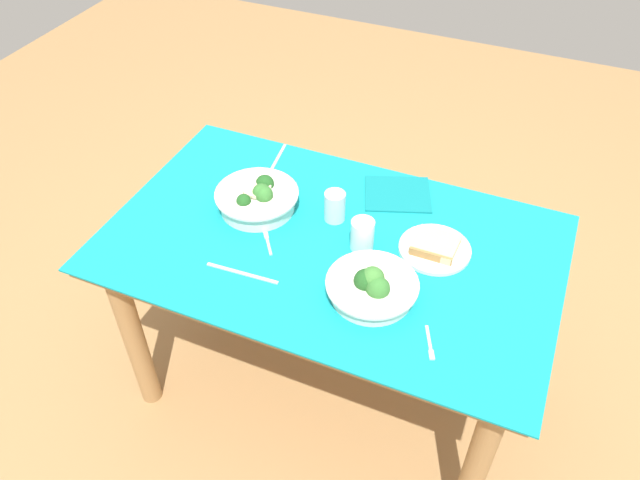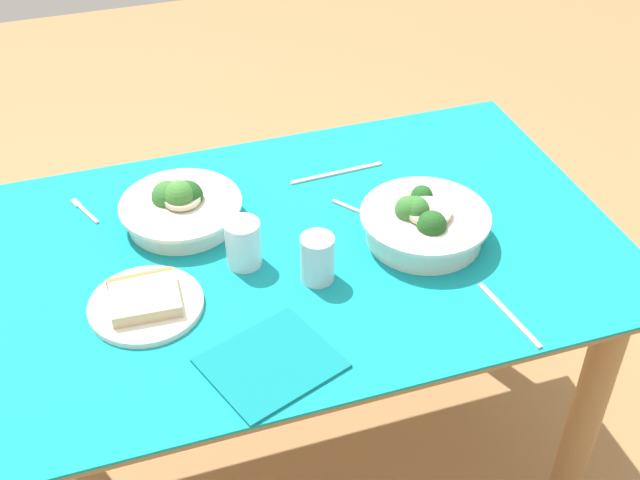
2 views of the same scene
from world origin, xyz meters
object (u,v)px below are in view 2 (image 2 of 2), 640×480
Objects in this scene: water_glass_side at (317,258)px; napkin_folded_upper at (271,363)px; fork_by_near_bowl at (355,210)px; water_glass_center at (243,243)px; bread_side_plate at (145,302)px; table_knife_left at (509,315)px; table_knife_right at (337,173)px; broccoli_bowl_near at (181,208)px; broccoli_bowl_far at (424,223)px; fork_by_far_bowl at (84,210)px.

water_glass_side reaches higher than napkin_folded_upper.
fork_by_near_bowl is (-0.14, -0.18, -0.05)m from water_glass_side.
bread_side_plate is at bearing 18.12° from water_glass_center.
napkin_folded_upper is (0.44, -0.02, 0.00)m from table_knife_left.
table_knife_right is 1.05× the size of napkin_folded_upper.
bread_side_plate is at bearing -49.23° from napkin_folded_upper.
broccoli_bowl_near is 0.69m from table_knife_left.
table_knife_right is (-0.15, -0.32, -0.05)m from water_glass_side.
broccoli_bowl_near is (0.45, -0.21, -0.00)m from broccoli_bowl_far.
table_knife_left is at bearing 145.01° from water_glass_center.
napkin_folded_upper is at bearing 98.68° from broccoli_bowl_near.
table_knife_right is at bearing -117.09° from fork_by_far_bowl.
broccoli_bowl_far is 0.49m from broccoli_bowl_near.
table_knife_left and table_knife_right have the same top height.
fork_by_near_bowl is 0.40× the size of table_knife_right.
fork_by_near_bowl is at bearing -128.23° from water_glass_side.
water_glass_center reaches higher than table_knife_right.
water_glass_center is (-0.09, 0.17, 0.01)m from broccoli_bowl_near.
napkin_folded_upper is (0.29, 0.51, 0.00)m from table_knife_right.
table_knife_right is (-0.36, -0.06, -0.03)m from broccoli_bowl_near.
table_knife_left is at bearing 177.51° from napkin_folded_upper.
napkin_folded_upper is at bearing 52.50° from water_glass_side.
water_glass_side is at bearing -74.34° from fork_by_near_bowl.
fork_by_near_bowl is at bearing -53.26° from broccoli_bowl_far.
bread_side_plate is (0.11, 0.23, -0.02)m from broccoli_bowl_near.
bread_side_plate is at bearing 29.47° from table_knife_right.
broccoli_bowl_near reaches higher than water_glass_center.
water_glass_center is at bearing -106.76° from fork_by_near_bowl.
broccoli_bowl_near is at bearing -115.29° from bread_side_plate.
broccoli_bowl_far reaches higher than fork_by_near_bowl.
broccoli_bowl_far is at bearing 0.63° from fork_by_near_bowl.
bread_side_plate is at bearing 2.78° from broccoli_bowl_far.
broccoli_bowl_near is at bearing -81.32° from napkin_folded_upper.
water_glass_side reaches higher than table_knife_left.
bread_side_plate is 0.96× the size of table_knife_right.
broccoli_bowl_far is 1.23× the size of bread_side_plate.
broccoli_bowl_near is 0.33m from water_glass_side.
fork_by_near_bowl is at bearing -127.86° from napkin_folded_upper.
broccoli_bowl_far is at bearing -177.22° from bread_side_plate.
table_knife_left is (-0.30, 0.21, -0.05)m from water_glass_side.
water_glass_side is (-0.21, 0.26, 0.01)m from broccoli_bowl_near.
broccoli_bowl_near is at bearing 7.19° from table_knife_right.
broccoli_bowl_near reaches higher than water_glass_side.
table_knife_right is (-0.55, 0.03, -0.00)m from fork_by_far_bowl.
broccoli_bowl_near is 0.19m from water_glass_center.
napkin_folded_upper is (0.14, 0.19, -0.05)m from water_glass_side.
broccoli_bowl_far reaches higher than fork_by_far_bowl.
bread_side_plate is at bearing -107.30° from fork_by_near_bowl.
broccoli_bowl_near is 1.20× the size of napkin_folded_upper.
bread_side_plate is 0.21m from water_glass_center.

